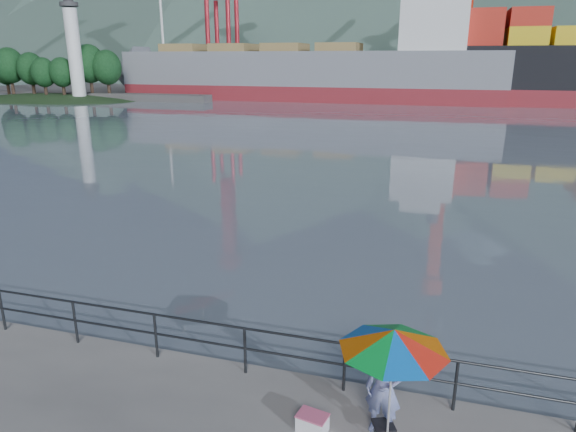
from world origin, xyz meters
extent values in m
cube|color=slate|center=(0.00, 130.00, 0.00)|extent=(500.00, 280.00, 0.00)
cube|color=#514F4C|center=(10.00, 93.00, 0.00)|extent=(200.00, 40.00, 0.40)
cylinder|color=#2D3033|center=(0.00, 1.70, 1.00)|extent=(22.00, 0.05, 0.05)
cylinder|color=#2D3033|center=(0.00, 1.70, 0.55)|extent=(22.00, 0.05, 0.05)
cube|color=#2D3033|center=(0.00, 1.70, 0.50)|extent=(22.00, 0.06, 1.00)
cone|color=#385147|center=(-140.00, 190.00, 27.50)|extent=(228.80, 228.80, 55.00)
ellipsoid|color=#263F1E|center=(-55.00, 62.00, 0.00)|extent=(48.00, 26.40, 8.40)
cylinder|color=white|center=(-49.00, 61.00, 6.50)|extent=(2.00, 2.00, 13.00)
cylinder|color=#2D2D2D|center=(-49.00, 61.00, 14.00)|extent=(1.80, 1.80, 2.00)
cube|color=yellow|center=(10.00, 92.00, 1.30)|extent=(6.00, 2.40, 2.60)
cube|color=red|center=(16.50, 92.00, 2.60)|extent=(6.00, 2.40, 5.20)
cube|color=#267F3F|center=(23.00, 92.00, 3.90)|extent=(6.00, 2.40, 7.80)
cube|color=#267F3F|center=(10.00, 95.00, 3.90)|extent=(6.00, 2.40, 7.80)
cube|color=orange|center=(16.50, 95.00, 2.60)|extent=(6.00, 2.40, 5.20)
cube|color=red|center=(23.00, 95.00, 3.90)|extent=(6.00, 2.40, 7.80)
cube|color=yellow|center=(10.00, 98.00, 1.30)|extent=(6.00, 2.40, 2.60)
imported|color=navy|center=(3.83, 0.77, 0.84)|extent=(0.67, 0.49, 1.69)
cylinder|color=white|center=(3.95, 0.50, 0.96)|extent=(0.04, 0.04, 1.93)
cone|color=#059C34|center=(3.95, 0.50, 1.93)|extent=(1.84, 1.84, 0.36)
cube|color=black|center=(3.87, 0.67, 0.20)|extent=(0.45, 0.45, 0.05)
cube|color=#2D3033|center=(3.87, 0.67, 0.09)|extent=(0.29, 0.29, 0.18)
cube|color=white|center=(2.70, 0.45, 0.14)|extent=(0.55, 0.42, 0.28)
cylinder|color=black|center=(3.45, 1.84, 0.00)|extent=(0.53, 1.46, 1.09)
cube|color=maroon|center=(-16.43, 72.87, 0.75)|extent=(58.13, 10.06, 2.50)
cube|color=gray|center=(-16.43, 72.87, 4.50)|extent=(58.13, 10.06, 5.00)
cube|color=silver|center=(2.17, 72.87, 10.50)|extent=(9.00, 8.45, 7.00)
camera|label=1|loc=(4.38, -6.63, 6.07)|focal=32.00mm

